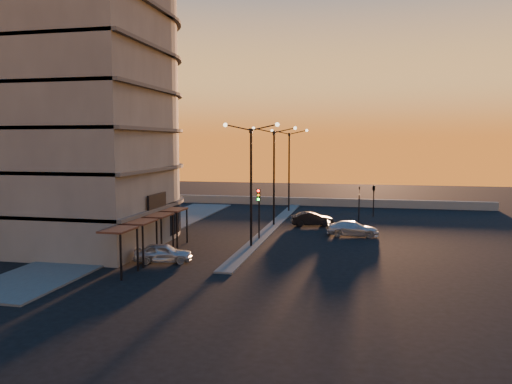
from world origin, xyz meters
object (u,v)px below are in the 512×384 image
Objects in this scene: streetlamp_mid at (274,168)px; car_sedan at (312,219)px; car_hatchback at (163,253)px; car_wagon at (353,229)px; traffic_light_main at (259,205)px.

streetlamp_mid is 6.16m from car_sedan.
car_wagon is at bearing -58.96° from car_hatchback.
streetlamp_mid is at bearing 90.00° from traffic_light_main.
car_hatchback is 18.64m from car_sedan.
car_hatchback is 0.87× the size of car_wagon.
car_wagon is (12.27, 12.25, -0.01)m from car_hatchback.
traffic_light_main is 0.96× the size of car_wagon.
streetlamp_mid reaches higher than car_sedan.
traffic_light_main is at bearing 141.88° from car_sedan.
streetlamp_mid is at bearing 61.50° from car_wagon.
traffic_light_main is 8.93m from car_sedan.
car_wagon is at bearing 24.45° from traffic_light_main.
traffic_light_main is at bearing -42.08° from car_hatchback.
car_sedan is at bearing 65.20° from traffic_light_main.
traffic_light_main is 1.05× the size of car_sedan.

